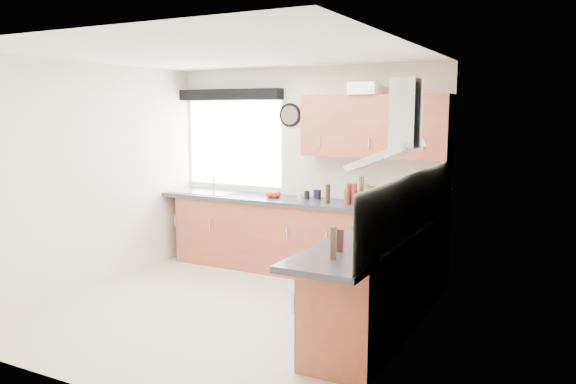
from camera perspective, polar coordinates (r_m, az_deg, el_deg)
The scene contains 41 objects.
ground_plane at distance 5.75m, azimuth -6.29°, elevation -11.83°, with size 3.60×3.60×0.00m, color beige.
ceiling at distance 5.43m, azimuth -6.71°, elevation 13.79°, with size 3.60×3.60×0.02m, color white.
wall_back at distance 7.00m, azimuth 1.80°, elevation 2.34°, with size 3.60×0.02×2.50m, color silver.
wall_front at distance 4.11m, azimuth -20.73°, elevation -2.38°, with size 3.60×0.02×2.50m, color silver.
wall_left at distance 6.63m, azimuth -19.49°, elevation 1.53°, with size 0.02×3.60×2.50m, color silver.
wall_right at distance 4.69m, azimuth 12.02°, elevation -0.76°, with size 0.02×3.60×2.50m, color silver.
window at distance 7.49m, azimuth -5.49°, elevation 4.99°, with size 1.40×0.02×1.10m, color silver.
window_blind at distance 7.41m, azimuth -5.95°, elevation 9.82°, with size 1.50×0.18×0.14m, color black.
splashback at distance 4.99m, azimuth 12.82°, elevation -1.07°, with size 0.01×3.00×0.54m, color white.
base_cab_back at distance 6.93m, azimuth -0.03°, elevation -4.61°, with size 3.00×0.58×0.86m, color brown.
base_cab_corner at distance 6.35m, azimuth 12.88°, elevation -6.00°, with size 0.60×0.60×0.86m, color brown.
base_cab_right at distance 5.10m, azimuth 9.03°, elevation -9.42°, with size 0.58×2.10×0.86m, color brown.
worktop_back at distance 6.79m, azimuth 0.68°, elevation -0.96°, with size 3.60×0.62×0.05m, color #28282E.
worktop_right at distance 4.85m, azimuth 8.47°, elevation -4.78°, with size 0.62×2.42×0.05m, color #28282E.
sink at distance 7.47m, azimuth -8.45°, elevation 0.30°, with size 0.84×0.46×0.10m, color #B8BDC5, non-canonical shape.
oven at distance 5.24m, azimuth 9.46°, elevation -9.01°, with size 0.56×0.58×0.85m, color black.
hob_plate at distance 5.12m, azimuth 9.59°, elevation -3.74°, with size 0.52×0.52×0.01m, color #B8BDC5.
extractor_hood at distance 4.99m, azimuth 10.92°, elevation 5.80°, with size 0.52×0.78×0.66m, color #B8BDC5, non-canonical shape.
upper_cabinets at distance 6.44m, azimuth 8.81°, elevation 6.63°, with size 1.70×0.35×0.70m, color brown.
washing_machine at distance 7.20m, azimuth -3.79°, elevation -4.45°, with size 0.53×0.51×0.78m, color silver.
wall_clock at distance 7.03m, azimuth 0.14°, elevation 7.82°, with size 0.29×0.29×0.04m, color black.
casserole at distance 6.38m, azimuth 7.78°, elevation 10.39°, with size 0.32×0.23×0.13m, color silver.
storage_box at distance 6.46m, azimuth 11.45°, elevation 10.13°, with size 0.22×0.19×0.10m, color #C23A2B.
utensil_pot at distance 6.65m, azimuth 7.46°, elevation -0.46°, with size 0.09×0.09×0.12m, color gray.
kitchen_roll at distance 5.08m, azimuth 7.76°, elevation -2.61°, with size 0.10×0.10×0.22m, color silver.
tomato_cluster at distance 6.93m, azimuth -1.48°, elevation -0.25°, with size 0.16×0.16×0.07m, color red, non-canonical shape.
jar_0 at distance 6.54m, azimuth 6.77°, elevation -0.50°, with size 0.07×0.07×0.15m, color #185377.
jar_1 at distance 6.78m, azimuth 3.15°, elevation -0.26°, with size 0.06×0.06×0.12m, color black.
jar_2 at distance 6.85m, azimuth 2.81°, elevation -0.21°, with size 0.05×0.05×0.11m, color #19174F.
jar_3 at distance 6.52m, azimuth 8.04°, elevation -0.22°, with size 0.07×0.07×0.22m, color olive.
jar_4 at distance 6.79m, azimuth 1.94°, elevation -0.31°, with size 0.07×0.07×0.10m, color black.
jar_5 at distance 6.39m, azimuth 6.76°, elevation -0.25°, with size 0.06×0.06×0.25m, color maroon.
jar_6 at distance 6.56m, azimuth 8.69°, elevation -0.28°, with size 0.06×0.06×0.20m, color brown.
jar_7 at distance 6.63m, azimuth 1.24°, elevation -0.50°, with size 0.06×0.06×0.10m, color #BFB6A3.
jar_8 at distance 6.48m, azimuth 4.08°, elevation -0.19°, with size 0.05×0.05×0.22m, color black.
jar_9 at distance 6.56m, azimuth 6.26°, elevation -0.12°, with size 0.07×0.07×0.22m, color maroon.
jar_10 at distance 6.45m, azimuth 5.96°, elevation -0.50°, with size 0.06×0.06×0.17m, color brown.
jar_11 at distance 6.30m, azimuth 8.04°, elevation -1.05°, with size 0.05×0.05×0.10m, color #B0A396.
bottle_0 at distance 4.29m, azimuth 5.27°, elevation -4.90°, with size 0.06×0.06×0.18m, color #371313.
bottle_1 at distance 4.37m, azimuth 7.31°, elevation -4.11°, with size 0.06×0.06×0.26m, color navy.
bottle_2 at distance 4.05m, azimuth 4.64°, elevation -5.20°, with size 0.05×0.05×0.24m, color #352A1D.
Camera 1 is at (3.04, -4.47, 1.97)m, focal length 35.00 mm.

